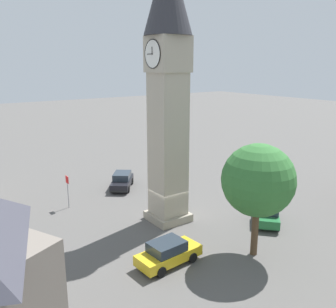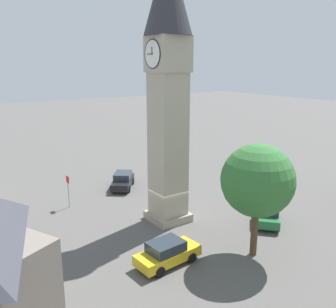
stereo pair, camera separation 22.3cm
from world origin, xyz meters
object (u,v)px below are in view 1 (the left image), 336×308
Objects in this scene: car_silver_kerb at (168,253)px; pedestrian at (171,170)px; car_blue_kerb at (267,213)px; car_red_corner at (122,180)px; road_sign at (68,186)px; clock_tower at (168,68)px; tree at (258,180)px.

pedestrian is (13.30, -9.79, 0.25)m from car_silver_kerb.
car_blue_kerb is 14.51m from car_red_corner.
road_sign reaches higher than pedestrian.
clock_tower is 14.67m from pedestrian.
car_blue_kerb and car_red_corner have the same top height.
car_silver_kerb is 0.99× the size of car_red_corner.
road_sign is at bearing 8.49° from car_silver_kerb.
car_silver_kerb is at bearing 144.92° from clock_tower.
car_silver_kerb is at bearing -171.51° from road_sign.
car_silver_kerb is 0.58× the size of tree.
clock_tower is at bearing -35.08° from car_silver_kerb.
pedestrian is 0.60× the size of road_sign.
tree is at bearing -154.01° from road_sign.
clock_tower is 10.14m from tree.
road_sign is at bearing 95.64° from pedestrian.
clock_tower is at bearing -141.28° from road_sign.
clock_tower reaches higher than road_sign.
tree reaches higher than car_blue_kerb.
tree is (-15.50, 4.61, 3.98)m from pedestrian.
tree is at bearing 121.17° from car_blue_kerb.
clock_tower is at bearing 51.78° from car_blue_kerb.
tree is at bearing -168.78° from clock_tower.
road_sign is at bearing 25.99° from tree.
clock_tower is 4.71× the size of car_silver_kerb.
car_silver_kerb is 14.64m from car_red_corner.
tree reaches higher than car_silver_kerb.
car_silver_kerb and car_red_corner have the same top height.
clock_tower is 4.65× the size of car_red_corner.
road_sign is (-1.15, 11.61, 0.89)m from pedestrian.
pedestrian is at bearing -84.36° from road_sign.
car_red_corner is at bearing -73.25° from road_sign.
car_blue_kerb is (-4.73, -6.01, -10.91)m from clock_tower.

